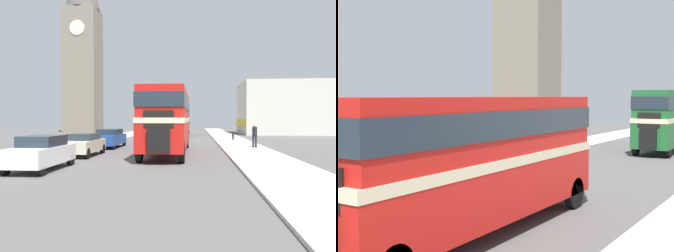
{
  "view_description": "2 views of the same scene",
  "coord_description": "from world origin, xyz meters",
  "views": [
    {
      "loc": [
        3.06,
        -17.39,
        2.28
      ],
      "look_at": [
        1.21,
        4.08,
        1.83
      ],
      "focal_mm": 35.0,
      "sensor_mm": 36.0,
      "label": 1
    },
    {
      "loc": [
        9.2,
        -7.0,
        4.07
      ],
      "look_at": [
        0.0,
        7.57,
        2.97
      ],
      "focal_mm": 50.0,
      "sensor_mm": 36.0,
      "label": 2
    }
  ],
  "objects": [
    {
      "name": "bus_distant",
      "position": [
        0.81,
        28.85,
        2.66
      ],
      "size": [
        2.48,
        10.45,
        4.48
      ],
      "color": "#1E602D",
      "rests_on": "ground_plane"
    },
    {
      "name": "sidewalk_left",
      "position": [
        -6.75,
        0.0,
        0.06
      ],
      "size": [
        3.5,
        120.0,
        0.12
      ],
      "color": "#B7B2A8",
      "rests_on": "ground_plane"
    },
    {
      "name": "car_parked_near",
      "position": [
        -3.88,
        -3.25,
        0.79
      ],
      "size": [
        1.72,
        3.97,
        1.54
      ],
      "color": "white",
      "rests_on": "ground_plane"
    },
    {
      "name": "sidewalk_right",
      "position": [
        6.75,
        0.0,
        0.06
      ],
      "size": [
        3.5,
        120.0,
        0.12
      ],
      "color": "#B7B2A8",
      "rests_on": "ground_plane"
    },
    {
      "name": "ground_plane",
      "position": [
        0.0,
        0.0,
        0.0
      ],
      "size": [
        120.0,
        120.0,
        0.0
      ],
      "primitive_type": "plane",
      "color": "#565454"
    },
    {
      "name": "car_parked_far",
      "position": [
        -3.88,
        8.38,
        0.78
      ],
      "size": [
        1.79,
        4.58,
        1.49
      ],
      "color": "#1E479E",
      "rests_on": "ground_plane"
    },
    {
      "name": "pedestrian_walking",
      "position": [
        7.53,
        8.11,
        1.14
      ],
      "size": [
        0.36,
        0.36,
        1.81
      ],
      "color": "#282833",
      "rests_on": "sidewalk_right"
    },
    {
      "name": "shop_building_block",
      "position": [
        17.98,
        34.48,
        3.94
      ],
      "size": [
        16.01,
        11.16,
        7.88
      ],
      "color": "beige",
      "rests_on": "ground_plane"
    },
    {
      "name": "car_parked_mid",
      "position": [
        -3.92,
        2.4,
        0.73
      ],
      "size": [
        1.72,
        4.01,
        1.4
      ],
      "color": "beige",
      "rests_on": "ground_plane"
    },
    {
      "name": "bicycle_on_pavement",
      "position": [
        6.92,
        17.27,
        0.48
      ],
      "size": [
        0.05,
        1.76,
        0.78
      ],
      "color": "black",
      "rests_on": "sidewalk_right"
    },
    {
      "name": "double_decker_bus",
      "position": [
        1.21,
        4.06,
        2.43
      ],
      "size": [
        2.54,
        11.12,
        4.05
      ],
      "color": "red",
      "rests_on": "ground_plane"
    },
    {
      "name": "church_tower",
      "position": [
        -16.61,
        38.35,
        17.36
      ],
      "size": [
        5.87,
        5.87,
        33.94
      ],
      "color": "gray",
      "rests_on": "ground_plane"
    }
  ]
}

